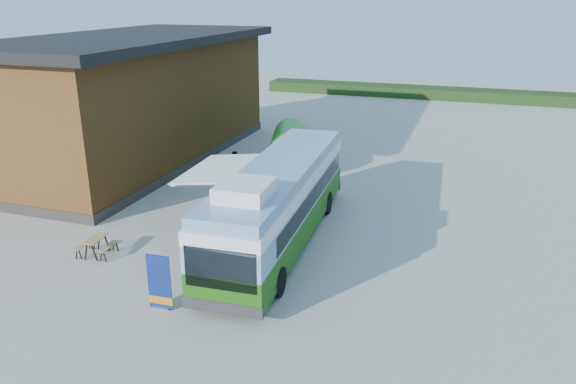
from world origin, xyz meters
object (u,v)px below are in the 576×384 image
at_px(person_a, 245,211).
at_px(person_b, 234,165).
at_px(picnic_table, 96,242).
at_px(banner, 160,287).
at_px(bus, 279,201).
at_px(slurry_tanker, 289,144).

relative_size(person_a, person_b, 1.14).
relative_size(picnic_table, person_a, 0.80).
distance_m(banner, picnic_table, 5.24).
bearing_deg(banner, person_b, 100.94).
bearing_deg(bus, person_a, 154.80).
height_order(banner, person_a, banner).
distance_m(bus, person_b, 9.06).
relative_size(picnic_table, person_b, 0.91).
relative_size(bus, banner, 6.59).
bearing_deg(slurry_tanker, banner, -102.14).
xyz_separation_m(picnic_table, person_a, (4.59, 4.17, 0.33)).
bearing_deg(picnic_table, banner, -37.36).
height_order(picnic_table, person_a, person_a).
distance_m(bus, slurry_tanker, 10.53).
bearing_deg(person_a, banner, -110.18).
height_order(picnic_table, slurry_tanker, slurry_tanker).
height_order(bus, banner, bus).
height_order(person_a, slurry_tanker, slurry_tanker).
xyz_separation_m(bus, slurry_tanker, (-3.03, 10.08, -0.40)).
bearing_deg(person_b, banner, 31.74).
bearing_deg(picnic_table, bus, 21.65).
bearing_deg(slurry_tanker, person_a, -98.66).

